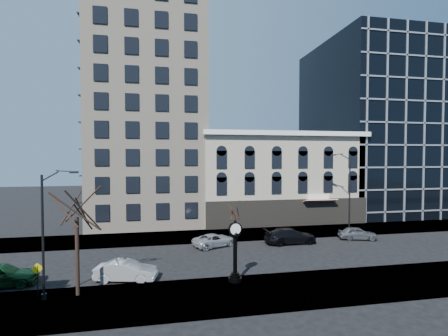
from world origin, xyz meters
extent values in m
plane|color=black|center=(0.00, 0.00, 0.00)|extent=(160.00, 160.00, 0.00)
cube|color=gray|center=(0.00, 8.00, 0.06)|extent=(160.00, 6.00, 0.12)
cube|color=gray|center=(0.00, -8.00, 0.06)|extent=(160.00, 6.00, 0.12)
cube|color=#BDAE98|center=(-6.00, 19.00, 19.00)|extent=(15.00, 15.00, 38.00)
cube|color=#A7A08A|center=(12.00, 16.00, 6.00)|extent=(22.00, 10.00, 12.00)
cube|color=white|center=(12.00, 10.80, 12.20)|extent=(22.60, 0.80, 0.60)
cube|color=black|center=(12.00, 10.95, 1.80)|extent=(22.00, 0.30, 3.60)
cube|color=maroon|center=(16.00, 10.40, 3.40)|extent=(4.50, 1.18, 0.55)
cube|color=black|center=(32.00, 21.00, 14.00)|extent=(20.00, 20.00, 28.00)
cylinder|color=black|center=(0.93, -6.00, 0.26)|extent=(1.01, 1.01, 0.28)
cylinder|color=black|center=(0.93, -6.00, 0.49)|extent=(0.74, 0.74, 0.18)
cylinder|color=black|center=(0.93, -6.00, 0.65)|extent=(0.55, 0.55, 0.15)
cylinder|color=black|center=(0.93, -6.00, 2.06)|extent=(0.29, 0.29, 2.67)
sphere|color=black|center=(0.93, -6.00, 3.48)|extent=(0.52, 0.52, 0.52)
cube|color=black|center=(0.93, -6.00, 3.58)|extent=(0.85, 0.35, 0.23)
cylinder|color=black|center=(0.93, -6.00, 3.94)|extent=(1.00, 0.46, 0.96)
cylinder|color=white|center=(0.93, -6.16, 3.94)|extent=(0.80, 0.17, 0.81)
cylinder|color=white|center=(0.93, -5.84, 3.94)|extent=(0.80, 0.17, 0.81)
sphere|color=black|center=(0.93, -6.00, 4.50)|extent=(0.18, 0.18, 0.18)
cylinder|color=black|center=(-11.64, -6.73, 4.08)|extent=(0.15, 0.15, 7.92)
cylinder|color=black|center=(-11.64, -6.73, 0.30)|extent=(0.33, 0.33, 0.37)
cube|color=black|center=(-9.89, -6.76, 8.18)|extent=(0.51, 0.21, 0.13)
cylinder|color=black|center=(17.88, 6.63, 4.67)|extent=(0.17, 0.17, 9.09)
cylinder|color=black|center=(17.88, 6.63, 0.33)|extent=(0.38, 0.38, 0.42)
cube|color=black|center=(16.03, 7.42, 9.37)|extent=(0.63, 0.44, 0.15)
cylinder|color=black|center=(-9.71, -6.40, 2.67)|extent=(0.25, 0.25, 5.11)
cylinder|color=black|center=(3.68, 6.54, 1.49)|extent=(0.22, 0.22, 2.74)
cylinder|color=black|center=(-12.14, -6.30, 1.15)|extent=(0.06, 0.06, 2.05)
cube|color=#FFEA0D|center=(-12.14, -6.30, 1.99)|extent=(0.67, 0.34, 0.73)
imported|color=silver|center=(-6.90, -4.11, 0.74)|extent=(4.70, 2.44, 1.47)
imported|color=#A5A8AD|center=(1.00, 3.70, 0.64)|extent=(5.08, 3.73, 1.28)
imported|color=black|center=(8.99, 3.33, 0.80)|extent=(5.61, 2.44, 1.61)
imported|color=#595B60|center=(16.94, 3.49, 0.69)|extent=(4.35, 2.65, 1.38)
camera|label=1|loc=(-4.18, -28.71, 9.16)|focal=26.00mm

